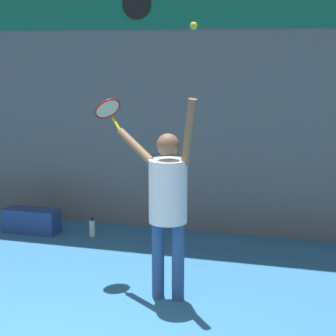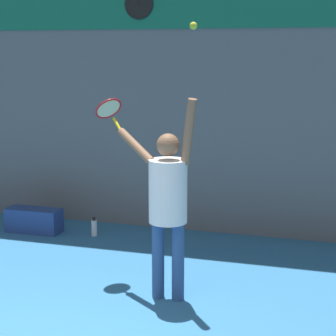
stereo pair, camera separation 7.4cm
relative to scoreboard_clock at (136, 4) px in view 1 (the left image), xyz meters
name	(u,v)px [view 1 (the left image)]	position (x,y,z in m)	size (l,w,h in m)	color
back_wall	(173,56)	(0.50, 0.08, -0.71)	(18.00, 0.10, 5.00)	slate
sponsor_banner	(172,4)	(0.50, 0.02, 0.00)	(7.39, 0.02, 0.67)	#146B4C
scoreboard_clock	(136,4)	(0.00, 0.00, 0.00)	(0.42, 0.04, 0.42)	black
tennis_player	(168,197)	(1.16, -2.43, -2.10)	(1.04, 0.64, 2.13)	#2D4C7F
tennis_racket	(108,110)	(0.31, -1.90, -1.28)	(0.41, 0.39, 0.37)	yellow
tennis_ball	(194,26)	(1.46, -2.58, -0.40)	(0.07, 0.07, 0.07)	#CCDB2D
water_bottle	(92,228)	(-0.47, -0.64, -3.09)	(0.08, 0.08, 0.27)	silver
equipment_bag	(32,221)	(-1.38, -0.71, -3.04)	(0.79, 0.31, 0.35)	navy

